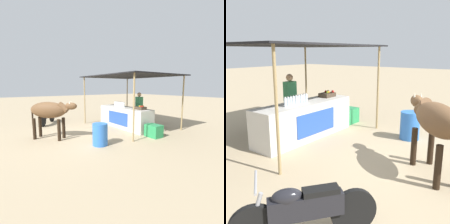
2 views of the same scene
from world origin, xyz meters
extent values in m
plane|color=tan|center=(0.00, 0.00, 0.00)|extent=(60.00, 60.00, 0.00)
cube|color=beige|center=(0.00, 2.20, 0.48)|extent=(3.00, 0.80, 0.96)
cube|color=#264CB2|center=(0.00, 1.79, 0.48)|extent=(1.40, 0.02, 0.58)
cube|color=black|center=(0.00, 2.50, 2.42)|extent=(4.20, 3.20, 0.04)
cylinder|color=#997F51|center=(-1.89, 1.06, 1.21)|extent=(0.06, 0.06, 2.42)
cylinder|color=#997F51|center=(1.89, 1.06, 1.21)|extent=(0.06, 0.06, 2.42)
cylinder|color=#997F51|center=(1.89, 3.94, 1.21)|extent=(0.06, 0.06, 2.42)
cylinder|color=silver|center=(-0.71, 2.15, 1.07)|extent=(0.07, 0.07, 0.22)
cylinder|color=white|center=(-0.71, 2.15, 1.19)|extent=(0.04, 0.04, 0.03)
cylinder|color=silver|center=(-0.62, 2.15, 1.07)|extent=(0.07, 0.07, 0.22)
cylinder|color=white|center=(-0.62, 2.15, 1.19)|extent=(0.04, 0.04, 0.03)
cylinder|color=silver|center=(-0.53, 2.15, 1.07)|extent=(0.07, 0.07, 0.22)
cylinder|color=white|center=(-0.53, 2.15, 1.19)|extent=(0.04, 0.04, 0.03)
cylinder|color=silver|center=(-0.44, 2.15, 1.07)|extent=(0.07, 0.07, 0.22)
cylinder|color=white|center=(-0.44, 2.15, 1.19)|extent=(0.04, 0.04, 0.03)
cylinder|color=silver|center=(-0.35, 2.15, 1.07)|extent=(0.07, 0.07, 0.22)
cylinder|color=white|center=(-0.35, 2.15, 1.19)|extent=(0.04, 0.04, 0.03)
cylinder|color=silver|center=(-0.26, 2.15, 1.07)|extent=(0.07, 0.07, 0.22)
cylinder|color=white|center=(-0.26, 2.15, 1.19)|extent=(0.04, 0.04, 0.03)
cylinder|color=silver|center=(-0.17, 2.15, 1.07)|extent=(0.07, 0.07, 0.22)
cylinder|color=white|center=(-0.17, 2.15, 1.19)|extent=(0.04, 0.04, 0.03)
cylinder|color=silver|center=(-0.08, 2.15, 1.07)|extent=(0.07, 0.07, 0.22)
cylinder|color=white|center=(-0.08, 2.15, 1.19)|extent=(0.04, 0.04, 0.03)
cylinder|color=silver|center=(0.01, 2.15, 1.07)|extent=(0.07, 0.07, 0.22)
cylinder|color=white|center=(0.01, 2.15, 1.19)|extent=(0.04, 0.04, 0.03)
cube|color=#3F3326|center=(1.00, 2.25, 1.02)|extent=(0.44, 0.32, 0.12)
sphere|color=orange|center=(1.11, 2.30, 1.11)|extent=(0.08, 0.08, 0.08)
sphere|color=#B21E19|center=(1.03, 2.33, 1.11)|extent=(0.08, 0.08, 0.08)
sphere|color=orange|center=(1.01, 2.21, 1.11)|extent=(0.08, 0.08, 0.08)
sphere|color=#B21E19|center=(1.15, 2.15, 1.11)|extent=(0.08, 0.08, 0.08)
sphere|color=#8CB22D|center=(0.97, 2.23, 1.11)|extent=(0.08, 0.08, 0.08)
sphere|color=#B21E19|center=(1.17, 2.18, 1.11)|extent=(0.08, 0.08, 0.08)
cylinder|color=#383842|center=(0.19, 2.95, 0.44)|extent=(0.22, 0.22, 0.88)
cube|color=#337F4C|center=(0.19, 2.95, 1.16)|extent=(0.34, 0.20, 0.56)
sphere|color=tan|center=(0.19, 2.95, 1.55)|extent=(0.20, 0.20, 0.20)
cube|color=#268C4C|center=(1.91, 2.10, 0.24)|extent=(0.60, 0.44, 0.48)
cylinder|color=blue|center=(1.55, -0.10, 0.37)|extent=(0.50, 0.50, 0.73)
ellipsoid|color=brown|center=(-0.19, -1.26, 1.08)|extent=(1.37, 1.35, 0.60)
cylinder|color=black|center=(0.04, -0.79, 0.39)|extent=(0.12, 0.12, 0.78)
cylinder|color=black|center=(0.29, -1.05, 0.39)|extent=(0.12, 0.12, 0.78)
cylinder|color=black|center=(-0.66, -1.47, 0.39)|extent=(0.12, 0.12, 0.78)
cylinder|color=brown|center=(0.24, -0.85, 1.19)|extent=(0.49, 0.48, 0.41)
ellipsoid|color=brown|center=(0.46, -0.64, 1.25)|extent=(0.47, 0.46, 0.26)
cone|color=beige|center=(0.39, -0.60, 1.39)|extent=(0.05, 0.05, 0.10)
cone|color=beige|center=(0.49, -0.70, 1.39)|extent=(0.05, 0.05, 0.10)
cylinder|color=black|center=(-2.41, -0.95, 0.30)|extent=(0.53, 0.42, 0.60)
cube|color=black|center=(-2.89, -0.59, 0.48)|extent=(0.83, 0.68, 0.28)
ellipsoid|color=black|center=(-3.07, -0.46, 0.64)|extent=(0.41, 0.38, 0.20)
cube|color=black|center=(-2.75, -0.70, 0.64)|extent=(0.46, 0.41, 0.10)
cylinder|color=#99999E|center=(-3.33, -0.26, 0.88)|extent=(0.35, 0.46, 0.03)
cylinder|color=#99999E|center=(-3.36, -0.24, 0.50)|extent=(0.19, 0.16, 0.49)
camera|label=1|loc=(6.35, -3.00, 1.93)|focal=28.00mm
camera|label=2|loc=(-4.88, -2.55, 2.28)|focal=42.00mm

